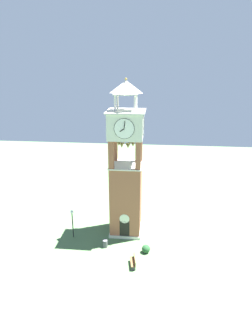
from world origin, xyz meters
TOP-DOWN VIEW (x-y plane):
  - ground at (0.00, 0.00)m, footprint 80.00×80.00m
  - clock_tower at (0.00, -0.00)m, footprint 3.96×3.96m
  - park_bench at (1.37, -6.24)m, footprint 0.70×1.65m
  - lamp_post at (-5.84, -1.94)m, footprint 0.36×0.36m
  - trash_bin at (-1.91, -3.45)m, footprint 0.52×0.52m
  - shrub_near_entry at (2.51, -3.97)m, footprint 0.85×0.85m

SIDE VIEW (x-z plane):
  - ground at x=0.00m, z-range 0.00..0.00m
  - trash_bin at x=-1.91m, z-range 0.00..0.80m
  - shrub_near_entry at x=2.51m, z-range 0.00..0.85m
  - park_bench at x=1.37m, z-range 0.01..0.96m
  - lamp_post at x=-5.84m, z-range 0.70..4.10m
  - clock_tower at x=0.00m, z-range -1.56..15.83m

